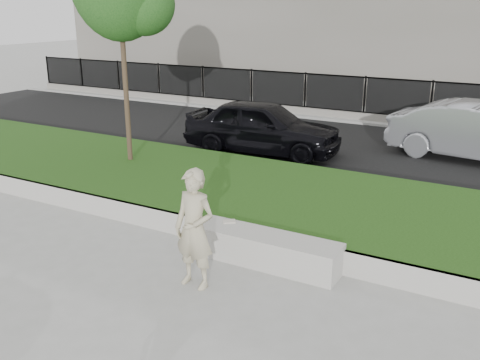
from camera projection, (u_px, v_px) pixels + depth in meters
The scene contains 11 objects.
ground at pixel (173, 266), 8.35m from camera, with size 90.00×90.00×0.00m, color gray.
grass_bank at pixel (260, 197), 10.78m from camera, with size 34.00×4.00×0.40m, color #15330C.
grass_kerb at pixel (208, 231), 9.15m from camera, with size 34.00×0.08×0.40m, color #A5A39B.
street at pixel (347, 146), 15.40m from camera, with size 34.00×7.00×0.04m, color black.
far_pavement at pixel (387, 118), 19.12m from camera, with size 34.00×3.00×0.12m, color gray.
iron_fence at pixel (381, 109), 18.14m from camera, with size 32.00×0.30×1.50m.
stone_bench at pixel (266, 249), 8.38m from camera, with size 2.40×0.60×0.49m, color #A5A39B.
man at pixel (194, 229), 7.53m from camera, with size 0.64×0.42×1.76m, color #B2A989.
book at pixel (229, 221), 8.78m from camera, with size 0.20×0.15×0.02m, color beige.
car_dark at pixel (263, 127), 14.45m from camera, with size 1.71×4.25×1.45m, color black.
car_silver at pixel (479, 132), 13.74m from camera, with size 1.56×4.48×1.48m, color #919399.
Camera 1 is at (4.59, -6.05, 3.87)m, focal length 40.00 mm.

